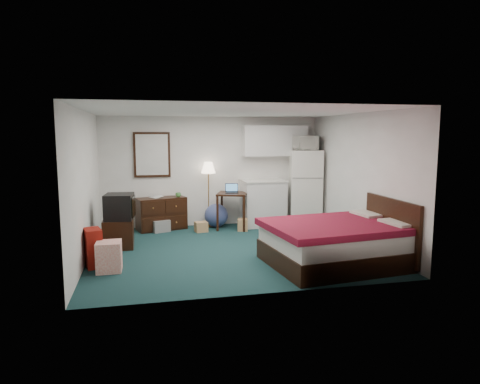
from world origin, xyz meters
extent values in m
cube|color=#1C3D42|center=(0.00, 0.00, 0.00)|extent=(5.00, 4.50, 0.01)
cube|color=silver|center=(0.00, 0.00, 2.50)|extent=(5.00, 4.50, 0.01)
cube|color=silver|center=(0.00, 2.25, 1.25)|extent=(5.00, 0.01, 2.50)
cube|color=silver|center=(0.00, -2.25, 1.25)|extent=(5.00, 0.01, 2.50)
cube|color=silver|center=(-2.50, 0.00, 1.25)|extent=(0.01, 4.50, 2.50)
cube|color=silver|center=(2.50, 0.00, 1.25)|extent=(0.01, 4.50, 2.50)
sphere|color=#3D4B85|center=(0.04, 1.96, 0.27)|extent=(0.62, 0.62, 0.54)
imported|color=silver|center=(2.10, 1.80, 1.94)|extent=(0.67, 0.50, 0.41)
imported|color=#9F844C|center=(-1.39, 1.90, 0.82)|extent=(0.14, 0.10, 0.21)
imported|color=#9F844C|center=(-1.32, 2.05, 0.83)|extent=(0.17, 0.06, 0.23)
imported|color=#45873E|center=(-0.81, 1.96, 0.78)|extent=(0.13, 0.10, 0.12)
camera|label=1|loc=(-1.52, -7.50, 2.10)|focal=32.00mm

